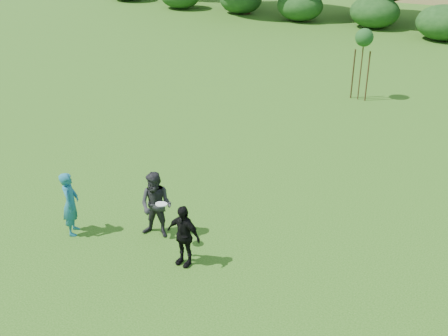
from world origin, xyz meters
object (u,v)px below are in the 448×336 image
(player_teal, at_px, (71,203))
(player_black, at_px, (183,235))
(player_grey, at_px, (156,205))
(sapling, at_px, (364,40))

(player_teal, distance_m, player_black, 3.05)
(player_teal, xyz_separation_m, player_grey, (1.82, 0.96, 0.03))
(player_black, relative_size, sapling, 0.51)
(player_teal, relative_size, player_black, 1.10)
(player_grey, bearing_deg, sapling, 73.84)
(player_teal, height_order, sapling, sapling)
(player_teal, xyz_separation_m, sapling, (2.49, 13.29, 1.61))
(player_grey, distance_m, player_black, 1.36)
(player_teal, xyz_separation_m, player_black, (3.03, 0.36, -0.07))
(player_grey, distance_m, sapling, 12.45)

